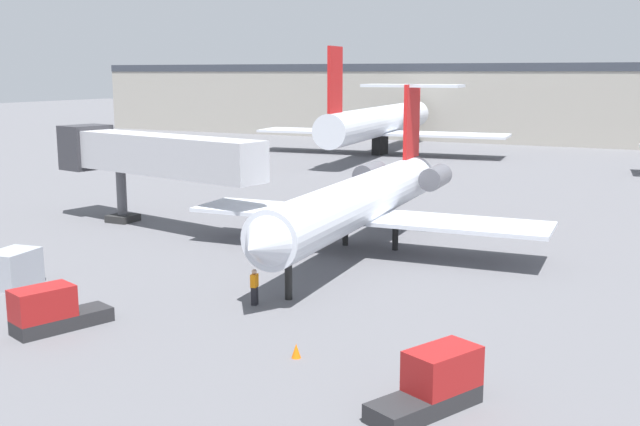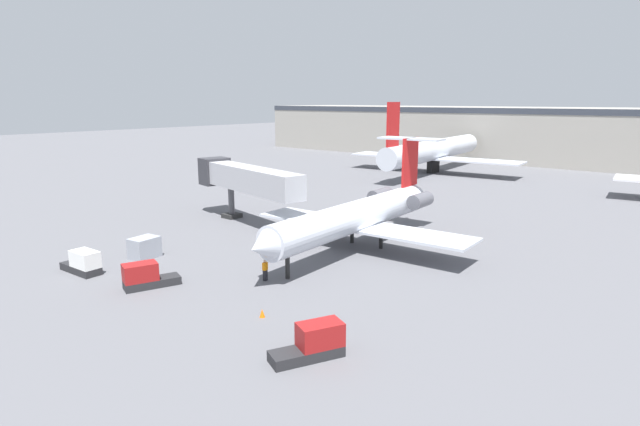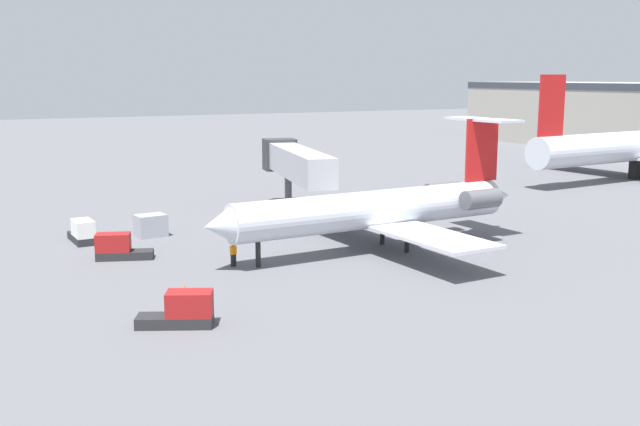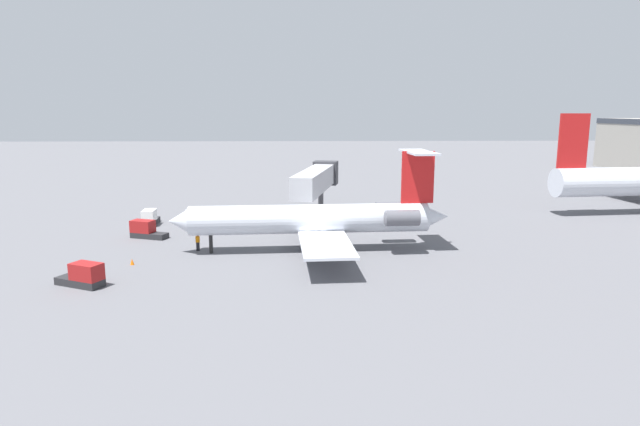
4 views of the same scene
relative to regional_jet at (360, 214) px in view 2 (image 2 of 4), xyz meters
name	(u,v)px [view 2 (image 2 of 4)]	position (x,y,z in m)	size (l,w,h in m)	color
ground_plane	(367,252)	(1.24, -0.46, -3.32)	(400.00, 400.00, 0.10)	#5B5B60
regional_jet	(360,214)	(0.00, 0.00, 0.00)	(21.69, 27.27, 9.68)	silver
jet_bridge	(243,178)	(-16.24, 0.30, 1.73)	(18.22, 6.47, 6.69)	#ADADB2
ground_crew_marshaller	(265,270)	(-0.40, -11.79, -2.41)	(0.32, 0.43, 1.69)	black
baggage_tug_lead	(146,277)	(-6.07, -18.47, -2.43)	(2.65, 4.24, 1.90)	#262628
baggage_tug_trailing	(314,343)	(10.31, -18.56, -2.43)	(2.96, 4.22, 1.90)	#262628
baggage_tug_spare	(83,263)	(-12.75, -19.87, -2.43)	(4.07, 1.62, 1.90)	#262628
cargo_container_uld	(144,248)	(-12.74, -14.42, -2.36)	(2.05, 2.58, 1.82)	#999EA8
traffic_cone_near	(262,313)	(4.38, -16.71, -2.99)	(0.36, 0.36, 0.55)	orange
terminal_building	(597,137)	(1.24, 84.41, 2.66)	(165.95, 25.98, 11.83)	#9E998E
parked_airliner_west_end	(433,151)	(-19.12, 50.39, 0.93)	(32.90, 38.85, 13.20)	silver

